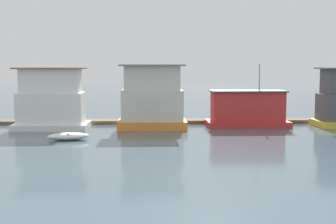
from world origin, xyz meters
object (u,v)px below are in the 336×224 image
Objects in this scene: houseboat_orange at (152,99)px; dinghy_white at (68,136)px; houseboat_white at (51,101)px; houseboat_red at (247,110)px.

dinghy_white is (-5.87, -5.87, -2.12)m from houseboat_orange.
dinghy_white is (2.35, -6.07, -2.00)m from houseboat_white.
houseboat_orange is 1.83× the size of dinghy_white.
houseboat_red reaches higher than dinghy_white.
houseboat_white is at bearing 111.15° from dinghy_white.
houseboat_white reaches higher than dinghy_white.
dinghy_white is at bearing -68.85° from houseboat_white.
houseboat_orange is 0.80× the size of houseboat_red.
houseboat_white is 8.22m from houseboat_orange.
houseboat_red is at bearing 26.19° from dinghy_white.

